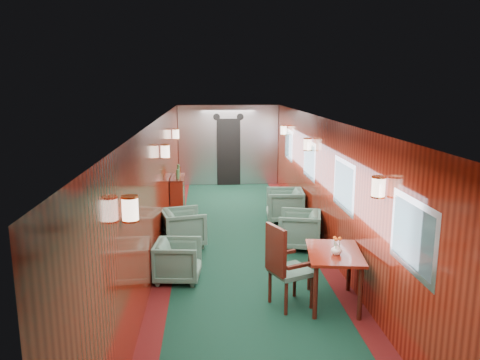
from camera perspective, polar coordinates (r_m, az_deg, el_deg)
The scene contains 12 objects.
room at distance 8.15m, azimuth 0.48°, elevation 1.97°, with size 12.00×12.10×2.40m.
bulkhead at distance 14.06m, azimuth -1.42°, elevation 4.21°, with size 2.98×0.17×2.39m.
windows_right at distance 8.67m, azimuth 10.19°, elevation 1.13°, with size 0.02×8.60×0.80m.
wall_sconces at distance 8.69m, azimuth 0.19°, elevation 3.60°, with size 2.97×7.97×0.25m.
dining_table at distance 6.61m, azimuth 11.41°, elevation -9.55°, with size 0.85×1.11×0.77m.
side_chair at distance 6.43m, azimuth 5.41°, elevation -10.06°, with size 0.67×0.69×1.17m.
credenza at distance 11.09m, azimuth -7.58°, elevation -1.78°, with size 0.31×0.98×1.16m.
flower_vase at distance 6.44m, azimuth 11.68°, elevation -8.25°, with size 0.14×0.14×0.15m, color white.
armchair_left_near at distance 7.42m, azimuth -7.55°, elevation -9.72°, with size 0.67×0.69×0.63m, color #1B4036.
armchair_left_far at distance 8.90m, azimuth -6.91°, elevation -5.79°, with size 0.75×0.77×0.70m, color #1B4036.
armchair_right_near at distance 8.81m, azimuth 7.25°, elevation -6.01°, with size 0.74×0.76×0.69m, color #1B4036.
armchair_right_far at distance 10.41m, azimuth 5.46°, elevation -3.10°, with size 0.78×0.80×0.73m, color #1B4036.
Camera 1 is at (-0.63, -8.01, 3.01)m, focal length 35.00 mm.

